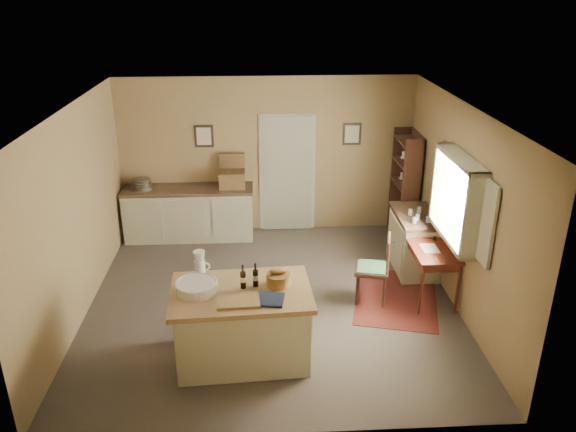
% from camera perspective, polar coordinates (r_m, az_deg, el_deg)
% --- Properties ---
extents(ground, '(5.00, 5.00, 0.00)m').
position_cam_1_polar(ground, '(7.92, -1.64, -8.58)').
color(ground, brown).
rests_on(ground, ground).
extents(wall_back, '(5.00, 0.10, 2.70)m').
position_cam_1_polar(wall_back, '(9.67, -2.16, 6.11)').
color(wall_back, '#907650').
rests_on(wall_back, ground).
extents(wall_front, '(5.00, 0.10, 2.70)m').
position_cam_1_polar(wall_front, '(5.09, -0.98, -10.24)').
color(wall_front, '#907650').
rests_on(wall_front, ground).
extents(wall_left, '(0.10, 5.00, 2.70)m').
position_cam_1_polar(wall_left, '(7.68, -20.75, 0.06)').
color(wall_left, '#907650').
rests_on(wall_left, ground).
extents(wall_right, '(0.10, 5.00, 2.70)m').
position_cam_1_polar(wall_right, '(7.78, 16.99, 0.86)').
color(wall_right, '#907650').
rests_on(wall_right, ground).
extents(ceiling, '(5.00, 5.00, 0.00)m').
position_cam_1_polar(ceiling, '(6.91, -1.89, 10.90)').
color(ceiling, silver).
rests_on(ceiling, wall_back).
extents(door, '(0.97, 0.06, 2.11)m').
position_cam_1_polar(door, '(9.74, -0.07, 4.44)').
color(door, '#A5A790').
rests_on(door, ground).
extents(framed_prints, '(2.82, 0.02, 0.38)m').
position_cam_1_polar(framed_prints, '(9.56, -0.98, 8.22)').
color(framed_prints, black).
rests_on(framed_prints, ground).
extents(window, '(0.25, 1.99, 1.12)m').
position_cam_1_polar(window, '(7.51, 17.10, 1.69)').
color(window, '#BEBC9A').
rests_on(window, ground).
extents(work_island, '(1.64, 1.12, 1.20)m').
position_cam_1_polar(work_island, '(6.61, -4.74, -10.73)').
color(work_island, '#BEBC9A').
rests_on(work_island, ground).
extents(sideboard, '(2.19, 0.62, 1.18)m').
position_cam_1_polar(sideboard, '(9.75, -9.95, 0.49)').
color(sideboard, '#BEBC9A').
rests_on(sideboard, ground).
extents(rug, '(1.46, 1.82, 0.01)m').
position_cam_1_polar(rug, '(8.12, 10.94, -8.16)').
color(rug, '#531E15').
rests_on(rug, ground).
extents(writing_desk, '(0.57, 0.93, 0.82)m').
position_cam_1_polar(writing_desk, '(7.92, 14.46, -3.82)').
color(writing_desk, '#3B150C').
rests_on(writing_desk, ground).
extents(desk_chair, '(0.54, 0.54, 0.96)m').
position_cam_1_polar(desk_chair, '(7.80, 8.53, -5.35)').
color(desk_chair, '#321B13').
rests_on(desk_chair, ground).
extents(right_cabinet, '(0.60, 1.08, 0.99)m').
position_cam_1_polar(right_cabinet, '(8.76, 12.71, -2.54)').
color(right_cabinet, '#BEBC9A').
rests_on(right_cabinet, ground).
extents(shelving_unit, '(0.31, 0.83, 1.85)m').
position_cam_1_polar(shelving_unit, '(9.66, 12.03, 2.93)').
color(shelving_unit, '#321B13').
rests_on(shelving_unit, ground).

